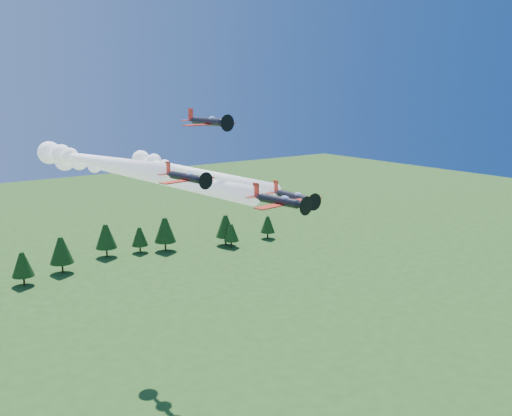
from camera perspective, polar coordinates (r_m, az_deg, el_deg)
plane_lead at (r=93.70m, az=-12.56°, el=3.51°), size 13.42×60.09×3.70m
plane_left at (r=87.94m, az=-16.39°, el=4.69°), size 10.13×42.09×3.70m
plane_right at (r=106.24m, az=-6.89°, el=3.73°), size 8.53×57.99×3.70m
plane_slot at (r=78.18m, az=-4.82°, el=8.60°), size 8.07×8.76×2.83m
treeline at (r=185.00m, az=-20.14°, el=-4.21°), size 170.49×21.62×11.92m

